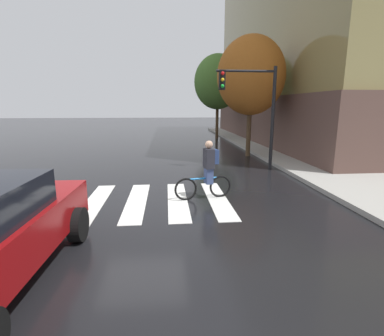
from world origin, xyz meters
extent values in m
plane|color=black|center=(0.00, 0.00, 0.00)|extent=(120.00, 120.00, 0.00)
cube|color=silver|center=(-2.44, 0.00, 0.01)|extent=(0.55, 3.44, 0.01)
cube|color=silver|center=(-1.28, 0.00, 0.01)|extent=(0.55, 3.44, 0.01)
cube|color=silver|center=(-0.13, 0.00, 0.01)|extent=(0.55, 3.44, 0.01)
cube|color=silver|center=(1.03, 0.00, 0.01)|extent=(0.55, 3.44, 0.01)
cube|color=silver|center=(2.18, 0.00, 0.01)|extent=(0.55, 3.44, 0.01)
cylinder|color=black|center=(-1.03, -2.36, 0.34)|extent=(0.26, 0.69, 0.68)
torus|color=black|center=(2.29, 0.18, 0.33)|extent=(0.66, 0.19, 0.66)
torus|color=black|center=(1.26, -0.03, 0.33)|extent=(0.66, 0.19, 0.66)
cylinder|color=#1972BF|center=(1.78, 0.07, 0.61)|extent=(0.88, 0.22, 0.05)
cylinder|color=#1972BF|center=(1.93, 0.11, 0.68)|extent=(0.04, 0.04, 0.45)
cube|color=#384772|center=(1.93, 0.11, 0.73)|extent=(0.25, 0.31, 0.56)
cube|color=#26262D|center=(1.93, 0.11, 1.18)|extent=(0.31, 0.40, 0.56)
sphere|color=tan|center=(1.93, 0.11, 1.58)|extent=(0.22, 0.22, 0.22)
cube|color=navy|center=(2.11, 0.14, 1.23)|extent=(0.21, 0.31, 0.40)
cylinder|color=black|center=(5.15, 3.91, 2.10)|extent=(0.14, 0.14, 4.20)
cylinder|color=black|center=(3.95, 3.91, 4.00)|extent=(2.40, 0.10, 0.10)
cube|color=black|center=(2.99, 3.91, 3.65)|extent=(0.24, 0.20, 0.76)
sphere|color=red|center=(2.99, 3.80, 3.89)|extent=(0.14, 0.14, 0.14)
sphere|color=gold|center=(2.99, 3.80, 3.65)|extent=(0.14, 0.14, 0.14)
sphere|color=green|center=(2.99, 3.80, 3.41)|extent=(0.14, 0.14, 0.14)
cylinder|color=gold|center=(7.65, 5.29, 0.47)|extent=(0.22, 0.22, 0.65)
sphere|color=gold|center=(7.65, 5.29, 0.84)|extent=(0.18, 0.18, 0.18)
cylinder|color=gold|center=(7.81, 5.29, 0.51)|extent=(0.12, 0.09, 0.09)
cylinder|color=#4C3823|center=(5.09, 7.16, 1.38)|extent=(0.24, 0.24, 2.77)
ellipsoid|color=#A5591E|center=(5.09, 7.16, 4.15)|extent=(3.45, 3.45, 3.96)
cylinder|color=#4C3823|center=(4.91, 15.87, 1.51)|extent=(0.24, 0.24, 3.02)
ellipsoid|color=#47722D|center=(4.91, 15.87, 4.52)|extent=(3.76, 3.76, 4.32)
cube|color=brown|center=(16.43, 13.59, 1.60)|extent=(19.03, 22.98, 3.20)
cube|color=olive|center=(16.43, 13.59, 9.47)|extent=(18.65, 22.52, 12.54)
camera|label=1|loc=(0.75, -7.89, 2.64)|focal=27.05mm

